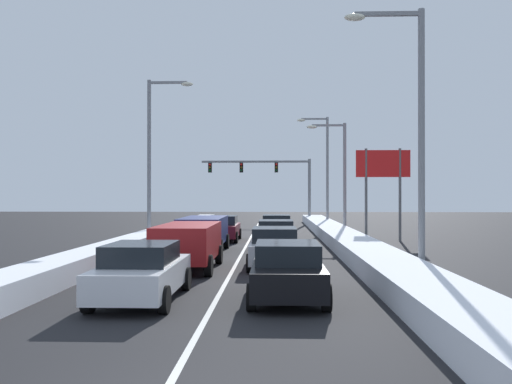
{
  "coord_description": "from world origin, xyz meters",
  "views": [
    {
      "loc": [
        1.53,
        -6.61,
        2.78
      ],
      "look_at": [
        0.32,
        28.5,
        2.93
      ],
      "focal_mm": 37.86,
      "sensor_mm": 36.0,
      "label": 1
    }
  ],
  "objects_px": {
    "suv_navy_center_lane_third": "(203,231)",
    "traffic_light_gantry": "(271,174)",
    "street_lamp_right_mid": "(339,168)",
    "roadside_sign_right": "(383,173)",
    "suv_red_center_lane_second": "(188,242)",
    "sedan_charcoal_right_lane_third": "(276,235)",
    "sedan_white_center_lane_nearest": "(142,271)",
    "sedan_black_right_lane_nearest": "(287,270)",
    "sedan_silver_right_lane_second": "(275,247)",
    "sedan_gray_right_lane_fourth": "(276,227)",
    "street_lamp_right_far": "(323,162)",
    "sedan_maroon_center_lane_fourth": "(223,228)",
    "street_lamp_left_mid": "(155,147)",
    "street_lamp_right_near": "(411,119)"
  },
  "relations": [
    {
      "from": "street_lamp_right_far",
      "to": "street_lamp_right_mid",
      "type": "bearing_deg",
      "value": -88.69
    },
    {
      "from": "sedan_silver_right_lane_second",
      "to": "roadside_sign_right",
      "type": "bearing_deg",
      "value": 60.93
    },
    {
      "from": "sedan_black_right_lane_nearest",
      "to": "street_lamp_left_mid",
      "type": "xyz_separation_m",
      "value": [
        -7.25,
        16.5,
        4.75
      ]
    },
    {
      "from": "sedan_white_center_lane_nearest",
      "to": "roadside_sign_right",
      "type": "relative_size",
      "value": 0.82
    },
    {
      "from": "sedan_black_right_lane_nearest",
      "to": "sedan_gray_right_lane_fourth",
      "type": "relative_size",
      "value": 1.0
    },
    {
      "from": "sedan_maroon_center_lane_fourth",
      "to": "street_lamp_right_mid",
      "type": "xyz_separation_m",
      "value": [
        7.4,
        4.33,
        3.8
      ]
    },
    {
      "from": "suv_red_center_lane_second",
      "to": "sedan_silver_right_lane_second",
      "type": "bearing_deg",
      "value": 15.26
    },
    {
      "from": "roadside_sign_right",
      "to": "sedan_white_center_lane_nearest",
      "type": "bearing_deg",
      "value": -118.41
    },
    {
      "from": "sedan_white_center_lane_nearest",
      "to": "sedan_silver_right_lane_second",
      "type": "bearing_deg",
      "value": 62.76
    },
    {
      "from": "sedan_white_center_lane_nearest",
      "to": "roadside_sign_right",
      "type": "height_order",
      "value": "roadside_sign_right"
    },
    {
      "from": "suv_red_center_lane_second",
      "to": "street_lamp_left_mid",
      "type": "height_order",
      "value": "street_lamp_left_mid"
    },
    {
      "from": "sedan_black_right_lane_nearest",
      "to": "street_lamp_right_far",
      "type": "height_order",
      "value": "street_lamp_right_far"
    },
    {
      "from": "street_lamp_right_mid",
      "to": "sedan_white_center_lane_nearest",
      "type": "bearing_deg",
      "value": -109.17
    },
    {
      "from": "traffic_light_gantry",
      "to": "street_lamp_right_mid",
      "type": "distance_m",
      "value": 16.64
    },
    {
      "from": "sedan_maroon_center_lane_fourth",
      "to": "roadside_sign_right",
      "type": "relative_size",
      "value": 0.82
    },
    {
      "from": "sedan_charcoal_right_lane_third",
      "to": "roadside_sign_right",
      "type": "relative_size",
      "value": 0.82
    },
    {
      "from": "street_lamp_right_near",
      "to": "street_lamp_right_mid",
      "type": "distance_m",
      "value": 18.28
    },
    {
      "from": "street_lamp_right_far",
      "to": "roadside_sign_right",
      "type": "height_order",
      "value": "street_lamp_right_far"
    },
    {
      "from": "sedan_silver_right_lane_second",
      "to": "sedan_maroon_center_lane_fourth",
      "type": "distance_m",
      "value": 11.73
    },
    {
      "from": "sedan_charcoal_right_lane_third",
      "to": "suv_navy_center_lane_third",
      "type": "distance_m",
      "value": 3.55
    },
    {
      "from": "street_lamp_right_mid",
      "to": "street_lamp_right_far",
      "type": "height_order",
      "value": "street_lamp_right_far"
    },
    {
      "from": "roadside_sign_right",
      "to": "street_lamp_left_mid",
      "type": "bearing_deg",
      "value": -173.94
    },
    {
      "from": "sedan_charcoal_right_lane_third",
      "to": "street_lamp_left_mid",
      "type": "relative_size",
      "value": 0.48
    },
    {
      "from": "street_lamp_left_mid",
      "to": "roadside_sign_right",
      "type": "xyz_separation_m",
      "value": [
        13.35,
        1.42,
        -1.5
      ]
    },
    {
      "from": "street_lamp_right_mid",
      "to": "roadside_sign_right",
      "type": "distance_m",
      "value": 4.62
    },
    {
      "from": "suv_red_center_lane_second",
      "to": "sedan_charcoal_right_lane_third",
      "type": "bearing_deg",
      "value": 64.1
    },
    {
      "from": "sedan_black_right_lane_nearest",
      "to": "traffic_light_gantry",
      "type": "distance_m",
      "value": 38.17
    },
    {
      "from": "sedan_maroon_center_lane_fourth",
      "to": "street_lamp_left_mid",
      "type": "xyz_separation_m",
      "value": [
        -3.83,
        -1.15,
        4.75
      ]
    },
    {
      "from": "sedan_white_center_lane_nearest",
      "to": "street_lamp_right_near",
      "type": "height_order",
      "value": "street_lamp_right_near"
    },
    {
      "from": "sedan_silver_right_lane_second",
      "to": "sedan_gray_right_lane_fourth",
      "type": "height_order",
      "value": "same"
    },
    {
      "from": "sedan_black_right_lane_nearest",
      "to": "sedan_maroon_center_lane_fourth",
      "type": "distance_m",
      "value": 17.98
    },
    {
      "from": "sedan_maroon_center_lane_fourth",
      "to": "street_lamp_left_mid",
      "type": "height_order",
      "value": "street_lamp_left_mid"
    },
    {
      "from": "sedan_maroon_center_lane_fourth",
      "to": "sedan_gray_right_lane_fourth",
      "type": "bearing_deg",
      "value": 21.6
    },
    {
      "from": "sedan_black_right_lane_nearest",
      "to": "suv_red_center_lane_second",
      "type": "relative_size",
      "value": 0.92
    },
    {
      "from": "suv_navy_center_lane_third",
      "to": "sedan_maroon_center_lane_fourth",
      "type": "distance_m",
      "value": 6.14
    },
    {
      "from": "sedan_black_right_lane_nearest",
      "to": "street_lamp_right_near",
      "type": "relative_size",
      "value": 0.5
    },
    {
      "from": "sedan_white_center_lane_nearest",
      "to": "traffic_light_gantry",
      "type": "bearing_deg",
      "value": 85.37
    },
    {
      "from": "street_lamp_right_near",
      "to": "sedan_charcoal_right_lane_third",
      "type": "bearing_deg",
      "value": 117.93
    },
    {
      "from": "sedan_white_center_lane_nearest",
      "to": "street_lamp_left_mid",
      "type": "relative_size",
      "value": 0.48
    },
    {
      "from": "suv_red_center_lane_second",
      "to": "street_lamp_right_mid",
      "type": "height_order",
      "value": "street_lamp_right_mid"
    },
    {
      "from": "street_lamp_right_mid",
      "to": "street_lamp_left_mid",
      "type": "relative_size",
      "value": 0.81
    },
    {
      "from": "traffic_light_gantry",
      "to": "street_lamp_right_far",
      "type": "distance_m",
      "value": 8.2
    },
    {
      "from": "sedan_black_right_lane_nearest",
      "to": "suv_navy_center_lane_third",
      "type": "bearing_deg",
      "value": 108.1
    },
    {
      "from": "sedan_charcoal_right_lane_third",
      "to": "sedan_black_right_lane_nearest",
      "type": "bearing_deg",
      "value": -88.69
    },
    {
      "from": "sedan_charcoal_right_lane_third",
      "to": "street_lamp_right_near",
      "type": "relative_size",
      "value": 0.5
    },
    {
      "from": "traffic_light_gantry",
      "to": "street_lamp_right_far",
      "type": "height_order",
      "value": "street_lamp_right_far"
    },
    {
      "from": "sedan_black_right_lane_nearest",
      "to": "street_lamp_right_mid",
      "type": "bearing_deg",
      "value": 79.75
    },
    {
      "from": "sedan_charcoal_right_lane_third",
      "to": "sedan_white_center_lane_nearest",
      "type": "distance_m",
      "value": 13.0
    },
    {
      "from": "suv_navy_center_lane_third",
      "to": "traffic_light_gantry",
      "type": "distance_m",
      "value": 26.86
    },
    {
      "from": "street_lamp_right_near",
      "to": "traffic_light_gantry",
      "type": "bearing_deg",
      "value": 98.12
    }
  ]
}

